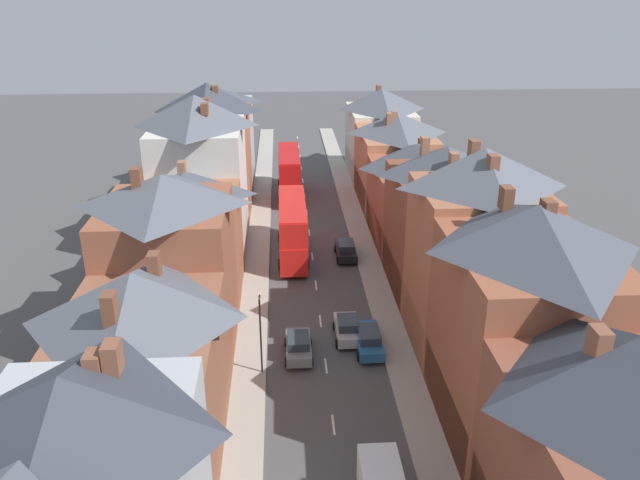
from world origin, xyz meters
name	(u,v)px	position (x,y,z in m)	size (l,w,h in m)	color
pavement_left	(258,249)	(-5.10, 38.00, 0.07)	(2.20, 104.00, 0.14)	#A8A399
pavement_right	(364,246)	(5.10, 38.00, 0.07)	(2.20, 104.00, 0.14)	#A8A399
centre_line_dashes	(312,256)	(0.00, 36.00, 0.01)	(0.14, 97.80, 0.01)	silver
terrace_row_left	(181,237)	(-10.19, 25.93, 6.33)	(8.00, 75.21, 14.69)	brown
terrace_row_right	(451,235)	(10.18, 26.30, 5.84)	(8.00, 81.71, 14.21)	brown
double_decker_bus_lead	(289,173)	(-1.81, 54.18, 2.82)	(2.74, 10.80, 5.30)	red
double_decker_bus_mid_street	(292,228)	(-1.81, 36.30, 2.82)	(2.74, 10.80, 5.30)	red
car_near_blue	(348,328)	(1.80, 21.41, 0.83)	(1.90, 3.93, 1.65)	#B7BABF
car_near_silver	(346,250)	(3.10, 35.54, 0.81)	(1.90, 4.26, 1.60)	black
car_parked_left_a	(298,346)	(-1.80, 19.35, 0.81)	(1.90, 4.05, 1.62)	gray
car_mid_black	(368,339)	(3.10, 19.89, 0.81)	(1.90, 4.57, 1.60)	#236093
street_lamp	(261,330)	(-4.25, 17.54, 3.24)	(0.20, 1.12, 5.50)	black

